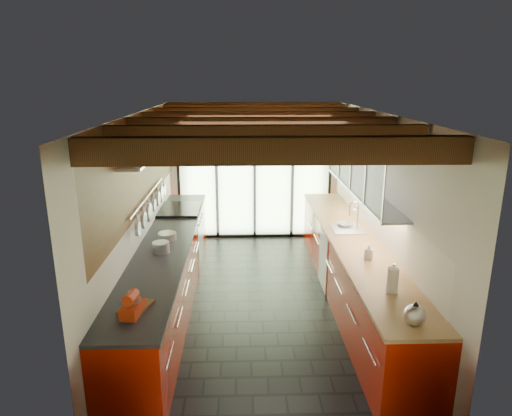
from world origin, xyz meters
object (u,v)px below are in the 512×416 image
paper_towel (393,281)px  bowl (345,224)px  soap_bottle (369,252)px  kettle (415,314)px  stand_mixer (132,305)px

paper_towel → bowl: size_ratio=1.43×
paper_towel → soap_bottle: paper_towel is taller
kettle → bowl: bearing=90.0°
stand_mixer → kettle: 2.55m
bowl → stand_mixer: bearing=-135.1°
stand_mixer → paper_towel: bearing=8.3°
paper_towel → bowl: paper_towel is taller
paper_towel → kettle: bearing=-90.0°
stand_mixer → bowl: bearing=44.9°
paper_towel → soap_bottle: 0.88m
soap_bottle → bowl: size_ratio=0.94×
stand_mixer → paper_towel: (2.54, 0.37, 0.04)m
bowl → kettle: bearing=-90.0°
paper_towel → stand_mixer: bearing=-171.7°
kettle → soap_bottle: bearing=90.0°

